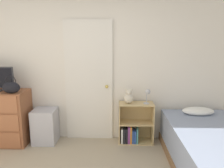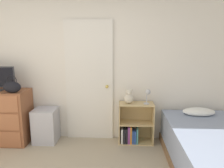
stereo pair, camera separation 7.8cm
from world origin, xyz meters
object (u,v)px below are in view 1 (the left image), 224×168
object	(u,v)px
handbag	(11,87)
teddy_bear	(129,97)
storage_bin	(45,126)
desk_lamp	(148,94)
bookshelf	(133,127)
bed	(214,150)

from	to	relation	value
handbag	teddy_bear	distance (m)	1.87
storage_bin	desk_lamp	size ratio (longest dim) A/B	2.32
bookshelf	teddy_bear	xyz separation A→B (m)	(-0.08, -0.00, 0.53)
storage_bin	bookshelf	bearing A→B (deg)	1.69
teddy_bear	bed	distance (m)	1.46
bed	teddy_bear	bearing A→B (deg)	144.96
bookshelf	storage_bin	bearing A→B (deg)	-178.31
storage_bin	bookshelf	xyz separation A→B (m)	(1.50, 0.04, -0.02)
teddy_bear	desk_lamp	xyz separation A→B (m)	(0.30, -0.04, 0.07)
desk_lamp	teddy_bear	bearing A→B (deg)	172.51
storage_bin	desk_lamp	xyz separation A→B (m)	(1.72, 0.00, 0.58)
desk_lamp	bed	world-z (taller)	desk_lamp
bed	storage_bin	bearing A→B (deg)	163.68
bookshelf	desk_lamp	xyz separation A→B (m)	(0.22, -0.04, 0.60)
bookshelf	desk_lamp	distance (m)	0.64
storage_bin	bed	world-z (taller)	bed
bed	handbag	bearing A→B (deg)	169.50
storage_bin	desk_lamp	bearing A→B (deg)	0.07
handbag	storage_bin	bearing A→B (deg)	23.84
storage_bin	teddy_bear	bearing A→B (deg)	1.70
handbag	bookshelf	bearing A→B (deg)	6.97
desk_lamp	bed	xyz separation A→B (m)	(0.81, -0.74, -0.59)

